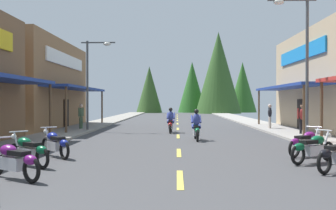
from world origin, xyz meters
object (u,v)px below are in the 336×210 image
Objects in this scene: streetlamp_left at (93,72)px; rider_cruising_trailing at (171,122)px; pedestrian_waiting at (302,117)px; pedestrian_by_shop at (81,115)px; motorcycle_parked_right_5 at (306,142)px; motorcycle_parked_left_1 at (14,160)px; motorcycle_parked_left_2 at (28,150)px; rider_cruising_lead at (196,127)px; motorcycle_parked_left_3 at (55,143)px; streetlamp_right at (300,49)px; motorcycle_parked_right_4 at (313,148)px; pedestrian_browsing at (270,115)px.

streetlamp_left is 2.74× the size of rider_cruising_trailing.
rider_cruising_trailing is at bearing -93.02° from pedestrian_waiting.
rider_cruising_trailing is 6.36m from pedestrian_by_shop.
motorcycle_parked_right_5 is 0.93× the size of motorcycle_parked_left_1.
motorcycle_parked_left_1 is at bearing 138.76° from motorcycle_parked_left_2.
motorcycle_parked_left_1 is at bearing 166.88° from motorcycle_parked_right_5.
motorcycle_parked_left_2 is 9.63m from rider_cruising_lead.
motorcycle_parked_left_3 is 11.52m from rider_cruising_trailing.
pedestrian_waiting reaches higher than pedestrian_by_shop.
pedestrian_waiting reaches higher than rider_cruising_trailing.
motorcycle_parked_left_3 is 7.98m from rider_cruising_lead.
pedestrian_waiting reaches higher than motorcycle_parked_right_5.
streetlamp_left reaches higher than rider_cruising_lead.
pedestrian_waiting reaches higher than motorcycle_parked_left_2.
streetlamp_left reaches higher than motorcycle_parked_right_5.
rider_cruising_lead is 6.74m from pedestrian_waiting.
rider_cruising_trailing is (-5.99, 6.31, -3.66)m from streetlamp_right.
rider_cruising_lead is (6.41, -5.73, -3.21)m from streetlamp_left.
streetlamp_right is 4.01× the size of motorcycle_parked_left_3.
streetlamp_right is 3.67× the size of motorcycle_parked_right_4.
rider_cruising_lead is at bearing 82.92° from motorcycle_parked_right_5.
pedestrian_by_shop is (-2.41, 16.60, 0.55)m from motorcycle_parked_left_1.
streetlamp_left is at bearing 158.21° from pedestrian_by_shop.
pedestrian_waiting is at bearing -81.01° from pedestrian_browsing.
motorcycle_parked_left_2 is 14.80m from pedestrian_by_shop.
motorcycle_parked_right_4 is 1.02× the size of pedestrian_by_shop.
rider_cruising_trailing reaches higher than motorcycle_parked_right_4.
motorcycle_parked_right_4 and motorcycle_parked_left_1 have the same top height.
motorcycle_parked_right_4 is (9.70, -12.87, -3.37)m from streetlamp_left.
motorcycle_parked_left_2 is 0.82× the size of rider_cruising_trailing.
streetlamp_right is at bearing -109.40° from rider_cruising_lead.
streetlamp_left reaches higher than motorcycle_parked_right_4.
streetlamp_left is 13.19m from pedestrian_waiting.
motorcycle_parked_left_1 is 0.85× the size of rider_cruising_trailing.
rider_cruising_lead is (5.18, 6.07, 0.17)m from motorcycle_parked_left_3.
motorcycle_parked_right_5 and motorcycle_parked_left_2 have the same top height.
motorcycle_parked_right_4 is 1.62m from motorcycle_parked_right_5.
rider_cruising_lead is at bearing 159.12° from pedestrian_by_shop.
motorcycle_parked_right_4 is at bearing -98.51° from pedestrian_browsing.
pedestrian_by_shop is (-11.02, 12.22, 0.55)m from motorcycle_parked_right_5.
motorcycle_parked_left_2 is 1.00× the size of pedestrian_browsing.
rider_cruising_lead is at bearing -53.58° from pedestrian_waiting.
rider_cruising_lead reaches higher than motorcycle_parked_right_5.
motorcycle_parked_right_5 is 16.46m from pedestrian_by_shop.
streetlamp_left is at bearing 81.54° from rider_cruising_trailing.
pedestrian_browsing reaches higher than motorcycle_parked_left_2.
pedestrian_by_shop is (-2.03, 14.65, 0.55)m from motorcycle_parked_left_2.
motorcycle_parked_right_5 is at bearing -148.31° from rider_cruising_lead.
streetlamp_left is 3.25× the size of pedestrian_waiting.
motorcycle_parked_left_1 is at bearing 140.93° from motorcycle_parked_left_3.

